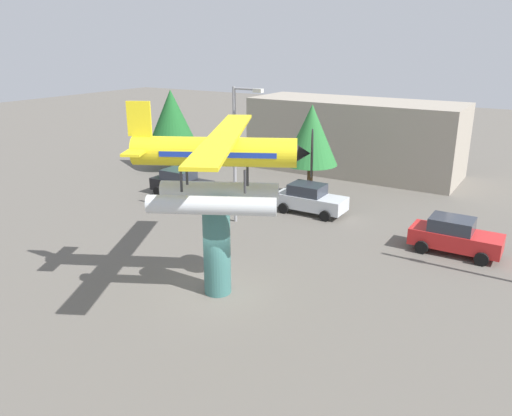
{
  "coord_description": "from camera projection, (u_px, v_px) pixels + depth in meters",
  "views": [
    {
      "loc": [
        11.08,
        -15.08,
        9.84
      ],
      "look_at": [
        0.0,
        3.0,
        2.79
      ],
      "focal_mm": 35.42,
      "sensor_mm": 36.0,
      "label": 1
    }
  ],
  "objects": [
    {
      "name": "tree_east",
      "position": [
        311.0,
        135.0,
        31.22
      ],
      "size": [
        3.36,
        3.36,
        6.17
      ],
      "color": "brown",
      "rests_on": "ground"
    },
    {
      "name": "tree_west",
      "position": [
        172.0,
        119.0,
        39.41
      ],
      "size": [
        4.04,
        4.04,
        6.28
      ],
      "color": "brown",
      "rests_on": "ground"
    },
    {
      "name": "ground_plane",
      "position": [
        218.0,
        292.0,
        20.8
      ],
      "size": [
        140.0,
        140.0,
        0.0
      ],
      "primitive_type": "plane",
      "color": "#605B54"
    },
    {
      "name": "storefront_building",
      "position": [
        354.0,
        136.0,
        39.07
      ],
      "size": [
        16.0,
        5.95,
        5.56
      ],
      "primitive_type": "cube",
      "color": "#9E9384",
      "rests_on": "ground"
    },
    {
      "name": "car_mid_silver",
      "position": [
        310.0,
        199.0,
        30.06
      ],
      "size": [
        4.2,
        2.02,
        1.76
      ],
      "color": "silver",
      "rests_on": "ground"
    },
    {
      "name": "streetlight_primary",
      "position": [
        238.0,
        146.0,
        27.42
      ],
      "size": [
        1.84,
        0.28,
        7.55
      ],
      "color": "gray",
      "rests_on": "ground"
    },
    {
      "name": "floatplane_monument",
      "position": [
        218.0,
        164.0,
        19.09
      ],
      "size": [
        7.12,
        9.77,
        4.0
      ],
      "rotation": [
        0.0,
        0.0,
        0.47
      ],
      "color": "silver",
      "rests_on": "display_pedestal"
    },
    {
      "name": "car_far_red",
      "position": [
        455.0,
        236.0,
        24.36
      ],
      "size": [
        4.2,
        2.02,
        1.76
      ],
      "color": "red",
      "rests_on": "ground"
    },
    {
      "name": "display_pedestal",
      "position": [
        217.0,
        250.0,
        20.21
      ],
      "size": [
        1.1,
        1.1,
        3.72
      ],
      "primitive_type": "cylinder",
      "color": "#386B66",
      "rests_on": "ground"
    },
    {
      "name": "car_near_black",
      "position": [
        181.0,
        183.0,
        33.44
      ],
      "size": [
        4.2,
        2.02,
        1.76
      ],
      "color": "black",
      "rests_on": "ground"
    }
  ]
}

